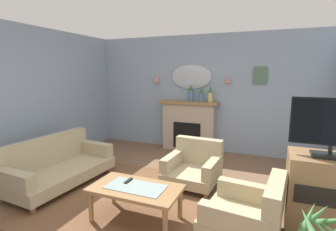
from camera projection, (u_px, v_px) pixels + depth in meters
floor at (146, 215)px, 3.36m from camera, size 6.26×6.90×0.10m
wall_back at (204, 94)px, 5.87m from camera, size 6.26×0.10×2.66m
patterned_rug at (152, 204)px, 3.53m from camera, size 3.20×2.40×0.01m
fireplace at (189, 126)px, 5.90m from camera, size 1.36×0.36×1.16m
mantel_vase_right at (191, 93)px, 5.73m from camera, size 0.11×0.11×0.40m
mantel_vase_left at (201, 94)px, 5.64m from camera, size 0.10×0.10×0.34m
mantel_vase_centre at (210, 94)px, 5.56m from camera, size 0.10×0.10×0.37m
wall_mirror at (191, 77)px, 5.84m from camera, size 0.96×0.06×0.56m
wall_sconce_left at (157, 79)px, 6.12m from camera, size 0.14×0.14×0.14m
wall_sconce_right at (228, 79)px, 5.49m from camera, size 0.14×0.14×0.14m
framed_picture at (260, 75)px, 5.29m from camera, size 0.28×0.03×0.36m
coffee_table at (136, 191)px, 3.08m from camera, size 1.10×0.60×0.45m
tv_remote at (128, 181)px, 3.22m from camera, size 0.04×0.16×0.02m
floral_couch at (56, 165)px, 4.13m from camera, size 0.98×1.77×0.76m
armchair_in_corner at (194, 166)px, 4.15m from camera, size 0.86×0.87×0.71m
armchair_by_coffee_table at (250, 212)px, 2.77m from camera, size 0.90×0.89×0.71m
tv_cabinet at (325, 194)px, 2.87m from camera, size 0.80×0.57×0.90m
tv_flatscreen at (333, 126)px, 2.71m from camera, size 0.84×0.24×0.65m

